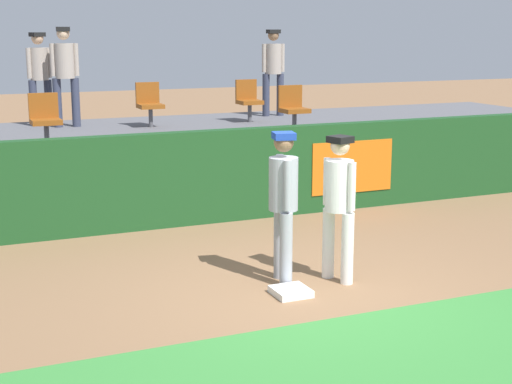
{
  "coord_description": "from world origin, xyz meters",
  "views": [
    {
      "loc": [
        -3.81,
        -7.37,
        2.95
      ],
      "look_at": [
        -0.22,
        1.0,
        1.0
      ],
      "focal_mm": 53.37,
      "sensor_mm": 36.0,
      "label": 1
    }
  ],
  "objects_px": {
    "seat_back_center": "(149,102)",
    "first_base": "(291,292)",
    "player_fielder_home": "(339,198)",
    "player_runner_visitor": "(283,197)",
    "seat_front_right": "(293,106)",
    "spectator_capped": "(39,72)",
    "spectator_hooded": "(65,70)",
    "spectator_casual": "(273,66)",
    "seat_back_right": "(248,98)",
    "seat_front_left": "(45,117)"
  },
  "relations": [
    {
      "from": "first_base",
      "to": "spectator_casual",
      "type": "relative_size",
      "value": 0.22
    },
    {
      "from": "player_fielder_home",
      "to": "seat_front_right",
      "type": "height_order",
      "value": "seat_front_right"
    },
    {
      "from": "first_base",
      "to": "player_runner_visitor",
      "type": "xyz_separation_m",
      "value": [
        0.11,
        0.45,
        1.0
      ]
    },
    {
      "from": "player_runner_visitor",
      "to": "seat_front_left",
      "type": "distance_m",
      "value": 4.98
    },
    {
      "from": "player_fielder_home",
      "to": "seat_front_left",
      "type": "height_order",
      "value": "seat_front_left"
    },
    {
      "from": "seat_front_right",
      "to": "spectator_hooded",
      "type": "height_order",
      "value": "spectator_hooded"
    },
    {
      "from": "seat_back_center",
      "to": "spectator_casual",
      "type": "distance_m",
      "value": 3.11
    },
    {
      "from": "seat_front_right",
      "to": "seat_back_right",
      "type": "height_order",
      "value": "same"
    },
    {
      "from": "seat_back_center",
      "to": "spectator_casual",
      "type": "height_order",
      "value": "spectator_casual"
    },
    {
      "from": "spectator_capped",
      "to": "spectator_casual",
      "type": "bearing_deg",
      "value": 157.91
    },
    {
      "from": "player_fielder_home",
      "to": "seat_front_left",
      "type": "relative_size",
      "value": 2.08
    },
    {
      "from": "player_fielder_home",
      "to": "seat_back_center",
      "type": "relative_size",
      "value": 2.08
    },
    {
      "from": "player_fielder_home",
      "to": "seat_back_right",
      "type": "height_order",
      "value": "seat_back_right"
    },
    {
      "from": "seat_front_left",
      "to": "seat_back_right",
      "type": "distance_m",
      "value": 4.6
    },
    {
      "from": "spectator_capped",
      "to": "seat_back_right",
      "type": "bearing_deg",
      "value": 146.09
    },
    {
      "from": "seat_back_right",
      "to": "seat_back_center",
      "type": "height_order",
      "value": "same"
    },
    {
      "from": "first_base",
      "to": "player_fielder_home",
      "type": "distance_m",
      "value": 1.25
    },
    {
      "from": "player_runner_visitor",
      "to": "seat_front_right",
      "type": "distance_m",
      "value": 5.1
    },
    {
      "from": "player_runner_visitor",
      "to": "seat_back_center",
      "type": "height_order",
      "value": "seat_back_center"
    },
    {
      "from": "player_fielder_home",
      "to": "first_base",
      "type": "bearing_deg",
      "value": -87.51
    },
    {
      "from": "seat_front_left",
      "to": "spectator_capped",
      "type": "distance_m",
      "value": 2.93
    },
    {
      "from": "player_fielder_home",
      "to": "seat_back_center",
      "type": "xyz_separation_m",
      "value": [
        -0.48,
        6.5,
        0.59
      ]
    },
    {
      "from": "first_base",
      "to": "player_runner_visitor",
      "type": "distance_m",
      "value": 1.1
    },
    {
      "from": "spectator_hooded",
      "to": "spectator_casual",
      "type": "height_order",
      "value": "spectator_hooded"
    },
    {
      "from": "player_runner_visitor",
      "to": "seat_back_right",
      "type": "distance_m",
      "value": 6.71
    },
    {
      "from": "seat_back_center",
      "to": "first_base",
      "type": "bearing_deg",
      "value": -92.21
    },
    {
      "from": "seat_back_right",
      "to": "seat_front_right",
      "type": "bearing_deg",
      "value": -86.26
    },
    {
      "from": "first_base",
      "to": "spectator_capped",
      "type": "bearing_deg",
      "value": 101.59
    },
    {
      "from": "player_runner_visitor",
      "to": "spectator_capped",
      "type": "xyz_separation_m",
      "value": [
        -1.71,
        7.37,
        1.11
      ]
    },
    {
      "from": "spectator_capped",
      "to": "spectator_casual",
      "type": "height_order",
      "value": "spectator_casual"
    },
    {
      "from": "seat_back_center",
      "to": "spectator_hooded",
      "type": "relative_size",
      "value": 0.45
    },
    {
      "from": "seat_front_right",
      "to": "spectator_capped",
      "type": "relative_size",
      "value": 0.47
    },
    {
      "from": "first_base",
      "to": "spectator_hooded",
      "type": "distance_m",
      "value": 7.76
    },
    {
      "from": "player_fielder_home",
      "to": "player_runner_visitor",
      "type": "xyz_separation_m",
      "value": [
        -0.63,
        0.19,
        0.03
      ]
    },
    {
      "from": "seat_front_left",
      "to": "first_base",
      "type": "bearing_deg",
      "value": -68.74
    },
    {
      "from": "spectator_hooded",
      "to": "spectator_casual",
      "type": "bearing_deg",
      "value": -169.52
    },
    {
      "from": "spectator_capped",
      "to": "seat_back_center",
      "type": "bearing_deg",
      "value": 131.68
    },
    {
      "from": "seat_front_right",
      "to": "seat_back_center",
      "type": "xyz_separation_m",
      "value": [
        -2.16,
        1.8,
        -0.0
      ]
    },
    {
      "from": "seat_back_right",
      "to": "spectator_casual",
      "type": "bearing_deg",
      "value": 40.8
    },
    {
      "from": "spectator_hooded",
      "to": "spectator_casual",
      "type": "relative_size",
      "value": 1.03
    },
    {
      "from": "player_fielder_home",
      "to": "player_runner_visitor",
      "type": "relative_size",
      "value": 0.97
    },
    {
      "from": "seat_back_center",
      "to": "spectator_casual",
      "type": "bearing_deg",
      "value": 14.79
    },
    {
      "from": "seat_front_right",
      "to": "spectator_hooded",
      "type": "relative_size",
      "value": 0.45
    },
    {
      "from": "player_fielder_home",
      "to": "spectator_casual",
      "type": "distance_m",
      "value": 7.78
    },
    {
      "from": "first_base",
      "to": "player_fielder_home",
      "type": "height_order",
      "value": "player_fielder_home"
    },
    {
      "from": "first_base",
      "to": "spectator_capped",
      "type": "xyz_separation_m",
      "value": [
        -1.6,
        7.82,
        2.12
      ]
    },
    {
      "from": "first_base",
      "to": "spectator_casual",
      "type": "bearing_deg",
      "value": 66.95
    },
    {
      "from": "seat_front_left",
      "to": "seat_back_center",
      "type": "height_order",
      "value": "same"
    },
    {
      "from": "first_base",
      "to": "seat_back_right",
      "type": "xyz_separation_m",
      "value": [
        2.31,
        6.76,
        1.56
      ]
    },
    {
      "from": "player_runner_visitor",
      "to": "player_fielder_home",
      "type": "bearing_deg",
      "value": 85.66
    }
  ]
}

